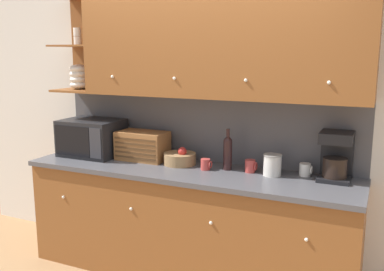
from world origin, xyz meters
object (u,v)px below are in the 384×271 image
fruit_basket (180,158)px  mug_patterned_third (206,164)px  bread_box (143,146)px  mug_blue_second (305,170)px  storage_canister (272,165)px  mug (250,166)px  coffee_maker (336,156)px  microwave (92,138)px  wine_bottle (228,152)px

fruit_basket → mug_patterned_third: (0.27, -0.07, -0.01)m
bread_box → mug_blue_second: bread_box is taller
storage_canister → mug: bearing=173.0°
mug → coffee_maker: 0.66m
bread_box → mug_blue_second: size_ratio=4.44×
storage_canister → microwave: bearing=-179.0°
mug_patterned_third → mug: bearing=12.9°
mug_blue_second → storage_canister: bearing=-157.6°
bread_box → mug: bearing=0.0°
mug_blue_second → bread_box: bearing=-176.9°
fruit_basket → storage_canister: size_ratio=1.65×
microwave → storage_canister: microwave is taller
microwave → fruit_basket: 0.90m
microwave → mug_patterned_third: (1.16, -0.03, -0.12)m
bread_box → storage_canister: bearing=-1.1°
bread_box → mug: size_ratio=4.41×
bread_box → storage_canister: (1.18, -0.02, -0.04)m
fruit_basket → wine_bottle: wine_bottle is taller
coffee_maker → fruit_basket: bearing=-176.3°
bread_box → wine_bottle: bearing=-0.3°
mug_patterned_third → coffee_maker: bearing=8.6°
bread_box → mug: bread_box is taller
wine_bottle → storage_canister: 0.38m
storage_canister → mug_blue_second: storage_canister is taller
microwave → mug_blue_second: microwave is taller
mug_patterned_third → microwave: bearing=178.5°
mug → storage_canister: bearing=-7.0°
bread_box → mug_patterned_third: size_ratio=4.90×
microwave → bread_box: microwave is taller
mug → mug_blue_second: bearing=10.2°
microwave → mug: microwave is taller
mug_patterned_third → mug_blue_second: mug_blue_second is taller
mug_patterned_third → mug_blue_second: size_ratio=0.91×
mug → mug_blue_second: (0.42, 0.08, -0.00)m
mug_patterned_third → wine_bottle: bearing=25.6°
mug_blue_second → wine_bottle: bearing=-172.6°
microwave → mug_patterned_third: size_ratio=5.95×
microwave → storage_canister: bearing=1.0°
bread_box → storage_canister: size_ratio=2.63×
mug_patterned_third → coffee_maker: (0.99, 0.15, 0.14)m
fruit_basket → coffee_maker: coffee_maker is taller
fruit_basket → mug_blue_second: 1.05m
fruit_basket → storage_canister: storage_canister is taller
mug_blue_second → microwave: bearing=-176.2°
bread_box → coffee_maker: (1.64, 0.07, 0.06)m
microwave → mug_blue_second: (1.93, 0.13, -0.12)m
mug → mug_blue_second: 0.43m
microwave → fruit_basket: microwave is taller
mug_patterned_third → mug_blue_second: (0.77, 0.16, 0.00)m
fruit_basket → mug_blue_second: bearing=4.9°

